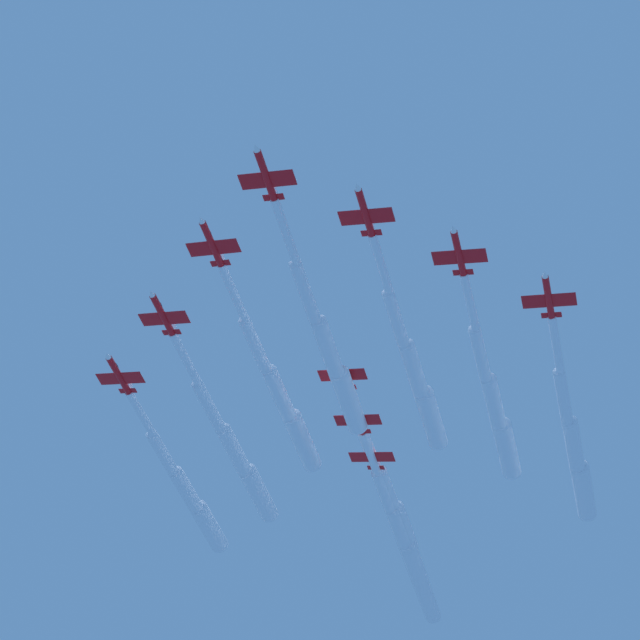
# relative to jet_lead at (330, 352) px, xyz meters

# --- Properties ---
(jet_lead) EXTENTS (61.83, 10.00, 4.08)m
(jet_lead) POSITION_rel_jet_lead_xyz_m (0.00, 0.00, 0.00)
(jet_lead) COLOR red
(jet_port_inner) EXTENTS (59.85, 9.04, 4.15)m
(jet_port_inner) POSITION_rel_jet_lead_xyz_m (-10.29, 11.97, 0.83)
(jet_port_inner) COLOR red
(jet_starboard_inner) EXTENTS (60.38, 8.86, 4.06)m
(jet_starboard_inner) POSITION_rel_jet_lead_xyz_m (-9.15, -11.95, 1.29)
(jet_starboard_inner) COLOR red
(jet_port_mid) EXTENTS (60.14, 9.41, 4.13)m
(jet_port_mid) POSITION_rel_jet_lead_xyz_m (-22.03, 23.07, 0.22)
(jet_port_mid) COLOR red
(jet_starboard_mid) EXTENTS (60.72, 8.58, 4.11)m
(jet_starboard_mid) POSITION_rel_jet_lead_xyz_m (-19.43, -24.46, 0.03)
(jet_starboard_mid) COLOR red
(jet_port_outer) EXTENTS (63.36, 9.44, 4.08)m
(jet_port_outer) POSITION_rel_jet_lead_xyz_m (-35.70, 34.37, -1.69)
(jet_port_outer) COLOR red
(jet_starboard_outer) EXTENTS (56.53, 8.78, 4.09)m
(jet_starboard_outer) POSITION_rel_jet_lead_xyz_m (-26.74, -37.28, -0.24)
(jet_starboard_outer) COLOR red
(jet_trail_port) EXTENTS (58.42, 8.76, 4.11)m
(jet_trail_port) POSITION_rel_jet_lead_xyz_m (-41.05, -1.90, 1.46)
(jet_trail_port) COLOR red
(jet_trail_starboard) EXTENTS (58.57, 8.89, 4.11)m
(jet_trail_starboard) POSITION_rel_jet_lead_xyz_m (-51.96, -2.66, 0.44)
(jet_trail_starboard) COLOR red
(jet_tail_end) EXTENTS (62.57, 9.33, 4.13)m
(jet_tail_end) POSITION_rel_jet_lead_xyz_m (-65.37, -3.62, 0.66)
(jet_tail_end) COLOR red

